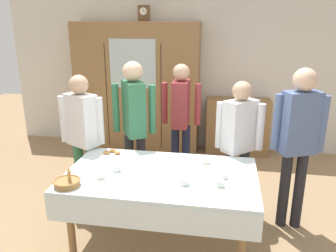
{
  "coord_description": "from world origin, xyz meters",
  "views": [
    {
      "loc": [
        0.57,
        -3.12,
        2.19
      ],
      "look_at": [
        0.0,
        0.2,
        1.12
      ],
      "focal_mm": 36.56,
      "sensor_mm": 36.0,
      "label": 1
    }
  ],
  "objects_px": {
    "person_near_right_end": "(239,136)",
    "dining_table": "(160,184)",
    "person_by_cabinet": "(82,130)",
    "mantel_clock": "(144,13)",
    "person_behind_table_right": "(134,118)",
    "tea_cup_near_right": "(206,161)",
    "tea_cup_near_left": "(101,176)",
    "bread_basket": "(67,182)",
    "book_stack": "(239,97)",
    "tea_cup_far_left": "(220,184)",
    "pastry_plate": "(112,154)",
    "spoon_mid_right": "(136,161)",
    "person_beside_shelf": "(181,113)",
    "tea_cup_far_right": "(117,169)",
    "bookshelf_low": "(237,126)",
    "spoon_far_right": "(186,171)",
    "tea_cup_mid_left": "(184,183)",
    "wall_cabinet": "(137,88)",
    "tea_cup_back_edge": "(223,176)",
    "person_behind_table_left": "(298,134)"
  },
  "relations": [
    {
      "from": "mantel_clock",
      "to": "person_behind_table_right",
      "type": "height_order",
      "value": "mantel_clock"
    },
    {
      "from": "book_stack",
      "to": "spoon_mid_right",
      "type": "relative_size",
      "value": 1.85
    },
    {
      "from": "mantel_clock",
      "to": "tea_cup_near_right",
      "type": "relative_size",
      "value": 1.85
    },
    {
      "from": "person_beside_shelf",
      "to": "tea_cup_far_left",
      "type": "bearing_deg",
      "value": -70.5
    },
    {
      "from": "spoon_far_right",
      "to": "person_behind_table_right",
      "type": "height_order",
      "value": "person_behind_table_right"
    },
    {
      "from": "bookshelf_low",
      "to": "tea_cup_mid_left",
      "type": "relative_size",
      "value": 7.8
    },
    {
      "from": "person_near_right_end",
      "to": "dining_table",
      "type": "bearing_deg",
      "value": -134.35
    },
    {
      "from": "spoon_mid_right",
      "to": "person_behind_table_left",
      "type": "bearing_deg",
      "value": 10.26
    },
    {
      "from": "tea_cup_mid_left",
      "to": "person_near_right_end",
      "type": "bearing_deg",
      "value": 62.42
    },
    {
      "from": "person_beside_shelf",
      "to": "tea_cup_mid_left",
      "type": "bearing_deg",
      "value": -81.1
    },
    {
      "from": "book_stack",
      "to": "bread_basket",
      "type": "height_order",
      "value": "book_stack"
    },
    {
      "from": "bookshelf_low",
      "to": "spoon_mid_right",
      "type": "height_order",
      "value": "bookshelf_low"
    },
    {
      "from": "pastry_plate",
      "to": "spoon_mid_right",
      "type": "distance_m",
      "value": 0.32
    },
    {
      "from": "tea_cup_back_edge",
      "to": "spoon_far_right",
      "type": "xyz_separation_m",
      "value": [
        -0.35,
        0.1,
        -0.02
      ]
    },
    {
      "from": "person_by_cabinet",
      "to": "person_beside_shelf",
      "type": "height_order",
      "value": "person_beside_shelf"
    },
    {
      "from": "tea_cup_mid_left",
      "to": "spoon_far_right",
      "type": "height_order",
      "value": "tea_cup_mid_left"
    },
    {
      "from": "bread_basket",
      "to": "tea_cup_mid_left",
      "type": "bearing_deg",
      "value": 9.91
    },
    {
      "from": "wall_cabinet",
      "to": "person_behind_table_left",
      "type": "distance_m",
      "value": 3.0
    },
    {
      "from": "bookshelf_low",
      "to": "book_stack",
      "type": "bearing_deg",
      "value": 0.0
    },
    {
      "from": "tea_cup_near_left",
      "to": "tea_cup_far_right",
      "type": "bearing_deg",
      "value": 61.8
    },
    {
      "from": "tea_cup_far_right",
      "to": "tea_cup_near_right",
      "type": "distance_m",
      "value": 0.9
    },
    {
      "from": "mantel_clock",
      "to": "tea_cup_near_left",
      "type": "bearing_deg",
      "value": -85.23
    },
    {
      "from": "tea_cup_near_left",
      "to": "bread_basket",
      "type": "bearing_deg",
      "value": -143.79
    },
    {
      "from": "pastry_plate",
      "to": "person_by_cabinet",
      "type": "xyz_separation_m",
      "value": [
        -0.41,
        0.19,
        0.19
      ]
    },
    {
      "from": "wall_cabinet",
      "to": "bookshelf_low",
      "type": "bearing_deg",
      "value": 1.71
    },
    {
      "from": "bookshelf_low",
      "to": "spoon_far_right",
      "type": "distance_m",
      "value": 2.6
    },
    {
      "from": "tea_cup_back_edge",
      "to": "tea_cup_far_right",
      "type": "xyz_separation_m",
      "value": [
        -1.02,
        -0.02,
        0.0
      ]
    },
    {
      "from": "tea_cup_near_right",
      "to": "bread_basket",
      "type": "height_order",
      "value": "bread_basket"
    },
    {
      "from": "mantel_clock",
      "to": "person_behind_table_right",
      "type": "relative_size",
      "value": 0.14
    },
    {
      "from": "person_beside_shelf",
      "to": "bread_basket",
      "type": "bearing_deg",
      "value": -113.28
    },
    {
      "from": "mantel_clock",
      "to": "wall_cabinet",
      "type": "bearing_deg",
      "value": 179.74
    },
    {
      "from": "book_stack",
      "to": "tea_cup_far_left",
      "type": "distance_m",
      "value": 2.8
    },
    {
      "from": "person_by_cabinet",
      "to": "person_behind_table_right",
      "type": "xyz_separation_m",
      "value": [
        0.54,
        0.27,
        0.09
      ]
    },
    {
      "from": "book_stack",
      "to": "tea_cup_far_right",
      "type": "relative_size",
      "value": 1.69
    },
    {
      "from": "dining_table",
      "to": "person_by_cabinet",
      "type": "bearing_deg",
      "value": 150.1
    },
    {
      "from": "book_stack",
      "to": "tea_cup_near_left",
      "type": "xyz_separation_m",
      "value": [
        -1.31,
        -2.82,
        -0.16
      ]
    },
    {
      "from": "tea_cup_far_right",
      "to": "spoon_far_right",
      "type": "relative_size",
      "value": 1.09
    },
    {
      "from": "tea_cup_back_edge",
      "to": "tea_cup_far_right",
      "type": "distance_m",
      "value": 1.02
    },
    {
      "from": "mantel_clock",
      "to": "tea_cup_far_left",
      "type": "height_order",
      "value": "mantel_clock"
    },
    {
      "from": "dining_table",
      "to": "wall_cabinet",
      "type": "relative_size",
      "value": 0.85
    },
    {
      "from": "tea_cup_near_right",
      "to": "spoon_far_right",
      "type": "distance_m",
      "value": 0.27
    },
    {
      "from": "tea_cup_far_right",
      "to": "tea_cup_mid_left",
      "type": "bearing_deg",
      "value": -14.56
    },
    {
      "from": "mantel_clock",
      "to": "person_beside_shelf",
      "type": "distance_m",
      "value": 1.87
    },
    {
      "from": "tea_cup_far_right",
      "to": "wall_cabinet",
      "type": "bearing_deg",
      "value": 100.32
    },
    {
      "from": "person_by_cabinet",
      "to": "person_beside_shelf",
      "type": "distance_m",
      "value": 1.32
    },
    {
      "from": "wall_cabinet",
      "to": "bread_basket",
      "type": "relative_size",
      "value": 8.88
    },
    {
      "from": "spoon_far_right",
      "to": "pastry_plate",
      "type": "bearing_deg",
      "value": 162.0
    },
    {
      "from": "wall_cabinet",
      "to": "pastry_plate",
      "type": "distance_m",
      "value": 2.23
    },
    {
      "from": "mantel_clock",
      "to": "tea_cup_near_right",
      "type": "height_order",
      "value": "mantel_clock"
    },
    {
      "from": "tea_cup_near_left",
      "to": "person_by_cabinet",
      "type": "xyz_separation_m",
      "value": [
        -0.49,
        0.76,
        0.17
      ]
    }
  ]
}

